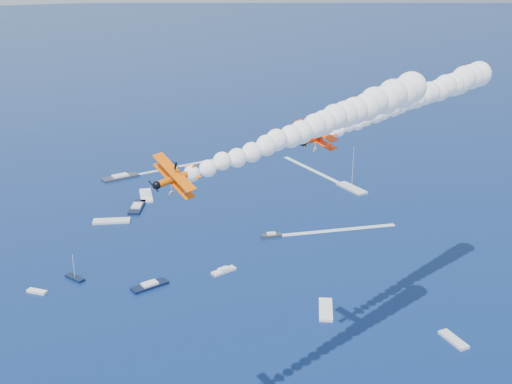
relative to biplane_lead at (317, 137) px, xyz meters
name	(u,v)px	position (x,y,z in m)	size (l,w,h in m)	color
biplane_lead	(317,137)	(0.00, 0.00, 0.00)	(7.83, 8.78, 5.29)	#FF3C05
biplane_trail	(176,178)	(-29.44, -17.94, 2.46)	(6.86, 7.70, 4.64)	#FF6005
smoke_trail_lead	(412,100)	(25.80, 10.08, 2.09)	(51.66, 23.63, 9.82)	white
smoke_trail_trail	(319,125)	(-3.68, -7.75, 4.55)	(51.58, 23.83, 9.82)	white
spectator_boats	(112,250)	(-25.82, 80.13, -53.86)	(191.92, 176.48, 0.70)	#303441
boat_wakes	(189,197)	(7.33, 113.77, -54.18)	(171.68, 88.46, 0.04)	white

